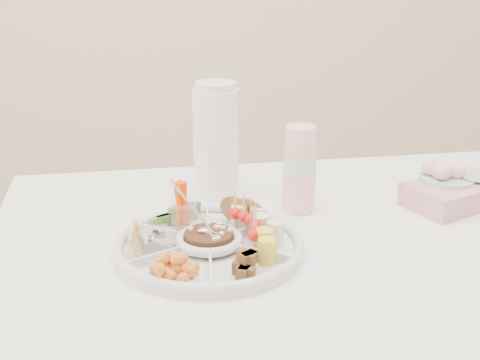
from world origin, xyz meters
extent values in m
cylinder|color=silver|center=(-0.30, -0.03, 0.78)|extent=(0.50, 0.50, 0.04)
cylinder|color=#592C19|center=(-0.30, -0.03, 0.79)|extent=(0.13, 0.13, 0.04)
cylinder|color=#A9C39C|center=(-0.06, 0.16, 0.87)|extent=(0.09, 0.09, 0.21)
cylinder|color=white|center=(-0.24, 0.29, 0.90)|extent=(0.12, 0.12, 0.29)
cylinder|color=#B2C7BA|center=(0.30, 0.15, 0.81)|extent=(0.13, 0.13, 0.10)
cube|color=#D18E9A|center=(0.28, 0.12, 0.79)|extent=(0.21, 0.20, 0.06)
cylinder|color=#DDD84E|center=(0.38, 0.15, 0.81)|extent=(0.18, 0.18, 0.10)
camera|label=1|loc=(-0.43, -1.25, 1.37)|focal=50.00mm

